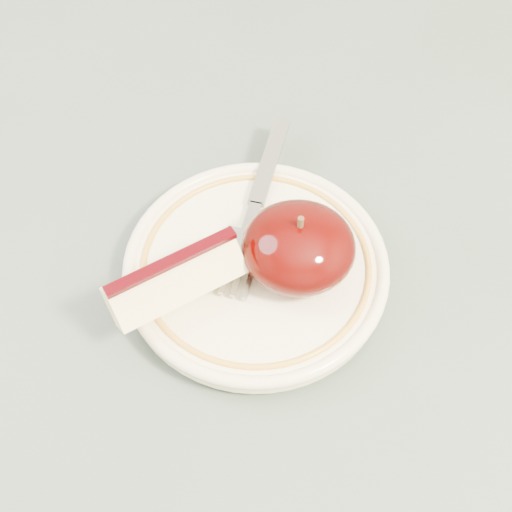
{
  "coord_description": "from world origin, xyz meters",
  "views": [
    {
      "loc": [
        -0.04,
        -0.16,
        1.17
      ],
      "look_at": [
        -0.05,
        0.1,
        0.78
      ],
      "focal_mm": 50.0,
      "sensor_mm": 36.0,
      "label": 1
    }
  ],
  "objects_px": {
    "table": "(317,463)",
    "apple_half": "(298,247)",
    "fork": "(255,205)",
    "plate": "(256,268)"
  },
  "relations": [
    {
      "from": "table",
      "to": "fork",
      "type": "relative_size",
      "value": 5.57
    },
    {
      "from": "table",
      "to": "plate",
      "type": "xyz_separation_m",
      "value": [
        -0.05,
        0.1,
        0.1
      ]
    },
    {
      "from": "plate",
      "to": "fork",
      "type": "bearing_deg",
      "value": 92.27
    },
    {
      "from": "table",
      "to": "apple_half",
      "type": "xyz_separation_m",
      "value": [
        -0.02,
        0.1,
        0.13
      ]
    },
    {
      "from": "plate",
      "to": "fork",
      "type": "xyz_separation_m",
      "value": [
        -0.0,
        0.05,
        0.01
      ]
    },
    {
      "from": "fork",
      "to": "plate",
      "type": "bearing_deg",
      "value": -165.27
    },
    {
      "from": "apple_half",
      "to": "fork",
      "type": "relative_size",
      "value": 0.46
    },
    {
      "from": "plate",
      "to": "apple_half",
      "type": "xyz_separation_m",
      "value": [
        0.03,
        -0.0,
        0.03
      ]
    },
    {
      "from": "table",
      "to": "fork",
      "type": "xyz_separation_m",
      "value": [
        -0.05,
        0.15,
        0.11
      ]
    },
    {
      "from": "table",
      "to": "apple_half",
      "type": "height_order",
      "value": "apple_half"
    }
  ]
}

